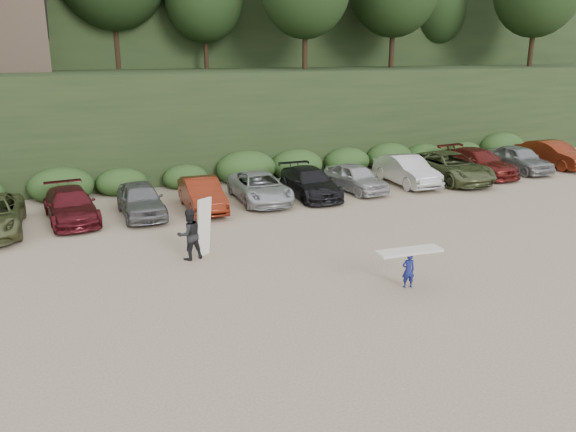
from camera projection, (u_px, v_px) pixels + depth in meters
name	position (u px, v px, depth m)	size (l,w,h in m)	color
ground	(353.00, 272.00, 18.96)	(120.00, 120.00, 0.00)	tan
hillside_backdrop	(137.00, 1.00, 47.13)	(90.00, 41.50, 28.00)	black
parked_cars	(297.00, 182.00, 28.49)	(39.86, 6.31, 1.65)	silver
child_surfer	(409.00, 262.00, 17.50)	(2.15, 0.79, 1.26)	navy
adult_surfer	(191.00, 234.00, 19.92)	(1.40, 0.84, 2.19)	black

